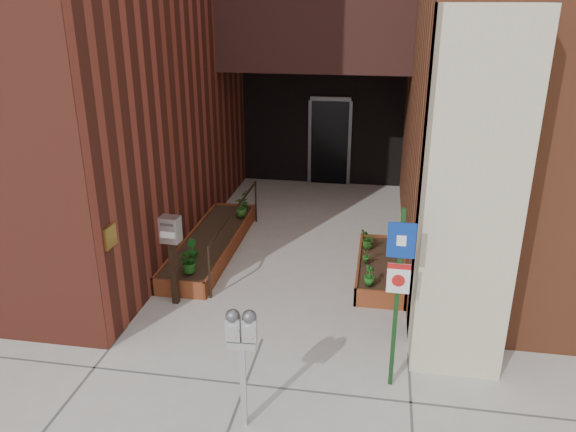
% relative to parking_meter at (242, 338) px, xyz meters
% --- Properties ---
extents(ground, '(80.00, 80.00, 0.00)m').
position_rel_parking_meter_xyz_m(ground, '(-0.16, 1.67, -1.13)').
color(ground, '#9E9991').
rests_on(ground, ground).
extents(planter_left, '(0.90, 3.60, 0.30)m').
position_rel_parking_meter_xyz_m(planter_left, '(-1.71, 4.37, -1.00)').
color(planter_left, brown).
rests_on(planter_left, ground).
extents(planter_right, '(0.80, 2.20, 0.30)m').
position_rel_parking_meter_xyz_m(planter_right, '(1.44, 3.87, -1.00)').
color(planter_right, brown).
rests_on(planter_right, ground).
extents(handrail, '(0.04, 3.34, 0.90)m').
position_rel_parking_meter_xyz_m(handrail, '(-1.21, 4.32, -0.39)').
color(handrail, black).
rests_on(handrail, ground).
extents(parking_meter, '(0.33, 0.16, 1.47)m').
position_rel_parking_meter_xyz_m(parking_meter, '(0.00, 0.00, 0.00)').
color(parking_meter, '#B8B8BA').
rests_on(parking_meter, ground).
extents(sign_post, '(0.32, 0.08, 2.31)m').
position_rel_parking_meter_xyz_m(sign_post, '(1.60, 0.98, 0.29)').
color(sign_post, '#143916').
rests_on(sign_post, ground).
extents(payment_dropbox, '(0.30, 0.24, 1.44)m').
position_rel_parking_meter_xyz_m(payment_dropbox, '(-1.69, 2.44, -0.10)').
color(payment_dropbox, black).
rests_on(payment_dropbox, ground).
extents(shrub_left_a, '(0.53, 0.53, 0.41)m').
position_rel_parking_meter_xyz_m(shrub_left_a, '(-1.62, 2.93, -0.63)').
color(shrub_left_a, '#1F5B1A').
rests_on(shrub_left_a, planter_left).
extents(shrub_left_b, '(0.27, 0.27, 0.35)m').
position_rel_parking_meter_xyz_m(shrub_left_b, '(-1.74, 3.39, -0.66)').
color(shrub_left_b, '#1A5C1A').
rests_on(shrub_left_b, planter_left).
extents(shrub_left_c, '(0.30, 0.30, 0.40)m').
position_rel_parking_meter_xyz_m(shrub_left_c, '(-1.41, 5.47, -0.63)').
color(shrub_left_c, '#28601B').
rests_on(shrub_left_c, planter_left).
extents(shrub_left_d, '(0.25, 0.25, 0.40)m').
position_rel_parking_meter_xyz_m(shrub_left_d, '(-1.45, 5.97, -0.64)').
color(shrub_left_d, '#205A19').
rests_on(shrub_left_d, planter_left).
extents(shrub_right_a, '(0.22, 0.22, 0.32)m').
position_rel_parking_meter_xyz_m(shrub_right_a, '(1.26, 2.97, -0.67)').
color(shrub_right_a, '#1C5A19').
rests_on(shrub_right_a, planter_right).
extents(shrub_right_b, '(0.22, 0.22, 0.37)m').
position_rel_parking_meter_xyz_m(shrub_right_b, '(1.19, 3.75, -0.65)').
color(shrub_right_b, '#265F1B').
rests_on(shrub_right_b, planter_right).
extents(shrub_right_c, '(0.33, 0.33, 0.33)m').
position_rel_parking_meter_xyz_m(shrub_right_c, '(1.19, 4.34, -0.67)').
color(shrub_right_c, '#275719').
rests_on(shrub_right_c, planter_right).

